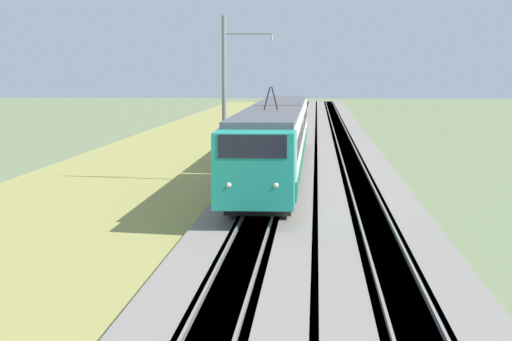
% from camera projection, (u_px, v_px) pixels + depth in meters
% --- Properties ---
extents(ballast_main, '(240.00, 4.40, 0.30)m').
position_uv_depth(ballast_main, '(278.00, 170.00, 55.47)').
color(ballast_main, gray).
rests_on(ballast_main, ground).
extents(ballast_adjacent, '(240.00, 4.40, 0.30)m').
position_uv_depth(ballast_adjacent, '(354.00, 171.00, 55.21)').
color(ballast_adjacent, gray).
rests_on(ballast_adjacent, ground).
extents(track_main, '(240.00, 1.57, 0.45)m').
position_uv_depth(track_main, '(278.00, 170.00, 55.47)').
color(track_main, '#4C4238').
rests_on(track_main, ground).
extents(track_adjacent, '(240.00, 1.57, 0.45)m').
position_uv_depth(track_adjacent, '(354.00, 171.00, 55.21)').
color(track_adjacent, '#4C4238').
rests_on(track_adjacent, ground).
extents(grass_verge, '(240.00, 13.87, 0.12)m').
position_uv_depth(grass_verge, '(160.00, 171.00, 55.88)').
color(grass_verge, '#99934C').
rests_on(grass_verge, ground).
extents(passenger_train, '(39.58, 2.89, 4.94)m').
position_uv_depth(passenger_train, '(277.00, 134.00, 53.08)').
color(passenger_train, teal).
rests_on(passenger_train, ground).
extents(catenary_mast_mid, '(0.22, 2.56, 8.42)m').
position_uv_depth(catenary_mast_mid, '(225.00, 97.00, 50.01)').
color(catenary_mast_mid, slate).
rests_on(catenary_mast_mid, ground).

